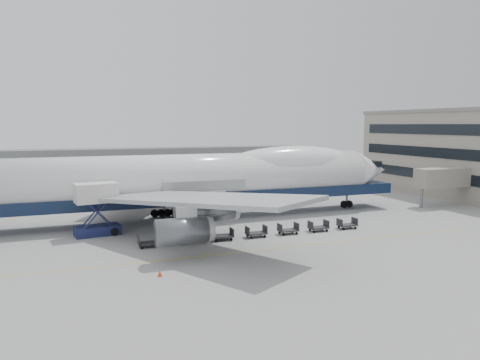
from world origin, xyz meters
name	(u,v)px	position (x,y,z in m)	size (l,w,h in m)	color
ground	(219,239)	(0.00, 0.00, 0.00)	(260.00, 260.00, 0.00)	gray
apron_line	(238,253)	(0.00, -6.00, 0.01)	(60.00, 0.15, 0.01)	gold
hangar	(88,163)	(-10.00, 70.00, 3.50)	(110.00, 8.00, 7.00)	slate
airliner	(195,178)	(0.64, 12.00, 5.62)	(67.00, 55.30, 19.98)	white
catering_truck	(97,206)	(-12.58, 6.98, 3.45)	(5.38, 4.01, 6.12)	#1A2150
traffic_cone	(160,273)	(-8.81, -10.54, 0.26)	(0.38, 0.38, 0.56)	red
dolly_0	(149,242)	(-7.94, -0.63, 0.53)	(2.30, 1.35, 1.30)	#2D2D30
dolly_1	(187,239)	(-3.85, -0.63, 0.53)	(2.30, 1.35, 1.30)	#2D2D30
dolly_2	(222,236)	(0.23, -0.63, 0.53)	(2.30, 1.35, 1.30)	#2D2D30
dolly_3	(256,233)	(4.32, -0.63, 0.53)	(2.30, 1.35, 1.30)	#2D2D30
dolly_4	(288,230)	(8.41, -0.63, 0.53)	(2.30, 1.35, 1.30)	#2D2D30
dolly_5	(318,227)	(12.49, -0.63, 0.53)	(2.30, 1.35, 1.30)	#2D2D30
dolly_6	(347,224)	(16.58, -0.63, 0.53)	(2.30, 1.35, 1.30)	#2D2D30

